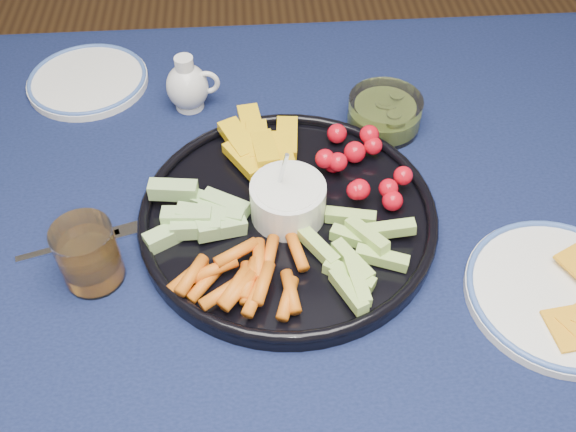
{
  "coord_description": "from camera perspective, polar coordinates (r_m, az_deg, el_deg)",
  "views": [
    {
      "loc": [
        -0.04,
        -0.49,
        1.39
      ],
      "look_at": [
        -0.0,
        0.06,
        0.76
      ],
      "focal_mm": 40.0,
      "sensor_mm": 36.0,
      "label": 1
    }
  ],
  "objects": [
    {
      "name": "dining_table",
      "position": [
        0.88,
        0.29,
        -7.15
      ],
      "size": [
        1.67,
        1.07,
        0.75
      ],
      "color": "#4C2C19",
      "rests_on": "ground"
    },
    {
      "name": "crudite_platter",
      "position": [
        0.83,
        -0.19,
        0.37
      ],
      "size": [
        0.39,
        0.39,
        0.12
      ],
      "color": "black",
      "rests_on": "dining_table"
    },
    {
      "name": "creamer_pitcher",
      "position": [
        1.01,
        -8.88,
        11.34
      ],
      "size": [
        0.08,
        0.06,
        0.09
      ],
      "color": "silver",
      "rests_on": "dining_table"
    },
    {
      "name": "pickle_bowl",
      "position": [
        0.98,
        8.55,
        8.92
      ],
      "size": [
        0.11,
        0.11,
        0.05
      ],
      "color": "white",
      "rests_on": "dining_table"
    },
    {
      "name": "cheese_plate",
      "position": [
        0.83,
        23.02,
        -6.22
      ],
      "size": [
        0.22,
        0.22,
        0.03
      ],
      "color": "white",
      "rests_on": "dining_table"
    },
    {
      "name": "juice_tumbler",
      "position": [
        0.8,
        -17.24,
        -3.54
      ],
      "size": [
        0.07,
        0.07,
        0.09
      ],
      "color": "white",
      "rests_on": "dining_table"
    },
    {
      "name": "fork_left",
      "position": [
        0.86,
        -17.23,
        -2.1
      ],
      "size": [
        0.15,
        0.06,
        0.0
      ],
      "color": "silver",
      "rests_on": "dining_table"
    },
    {
      "name": "side_plate_extra",
      "position": [
        1.11,
        -17.37,
        11.45
      ],
      "size": [
        0.19,
        0.19,
        0.02
      ],
      "color": "white",
      "rests_on": "dining_table"
    }
  ]
}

